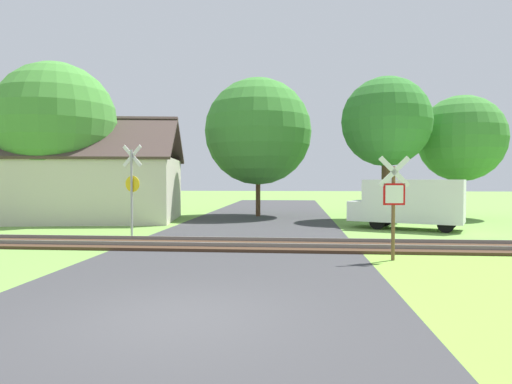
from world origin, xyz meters
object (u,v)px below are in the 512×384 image
tree_right (386,122)px  tree_center (258,132)px  stop_sign_near (394,200)px  tree_left (56,123)px  crossing_sign_far (132,184)px  house (98,186)px  tree_far (462,139)px  mail_truck (409,202)px

tree_right → tree_center: 7.51m
tree_right → stop_sign_near: bearing=-99.9°
stop_sign_near → tree_left: tree_left is taller
crossing_sign_far → tree_left: 8.79m
house → tree_center: (8.48, 3.57, 3.28)m
crossing_sign_far → tree_right: bearing=49.7°
house → tree_right: size_ratio=1.22×
tree_far → crossing_sign_far: bearing=-147.9°
house → tree_far: bearing=1.6°
house → tree_center: 9.77m
crossing_sign_far → tree_center: (4.14, 10.15, 3.07)m
stop_sign_near → tree_center: 15.97m
crossing_sign_far → mail_truck: size_ratio=0.69×
house → tree_right: bearing=-2.6°
tree_right → tree_center: bearing=164.2°
house → stop_sign_near: bearing=-47.9°
stop_sign_near → crossing_sign_far: (-9.13, 4.61, 0.40)m
tree_center → house: bearing=-157.2°
tree_center → tree_far: bearing=-0.4°
crossing_sign_far → stop_sign_near: bearing=-12.6°
crossing_sign_far → tree_right: tree_right is taller
tree_left → stop_sign_near: bearing=-33.5°
tree_far → tree_center: bearing=179.6°
crossing_sign_far → tree_left: (-6.11, 5.48, 3.15)m
crossing_sign_far → house: size_ratio=0.38×
stop_sign_near → tree_right: bearing=-105.5°
mail_truck → crossing_sign_far: bearing=129.9°
tree_far → mail_truck: 8.60m
stop_sign_near → mail_truck: stop_sign_near is taller
stop_sign_near → tree_right: tree_right is taller
house → tree_right: tree_right is taller
stop_sign_near → tree_left: size_ratio=0.35×
crossing_sign_far → tree_center: size_ratio=0.43×
stop_sign_near → tree_far: 16.50m
tree_right → house: bearing=-174.5°
tree_center → mail_truck: tree_center is taller
crossing_sign_far → tree_right: 14.35m
tree_left → tree_right: size_ratio=1.06×
stop_sign_near → tree_far: size_ratio=0.41×
tree_left → mail_truck: tree_left is taller
stop_sign_near → tree_center: tree_center is taller
stop_sign_near → tree_center: bearing=-76.9°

